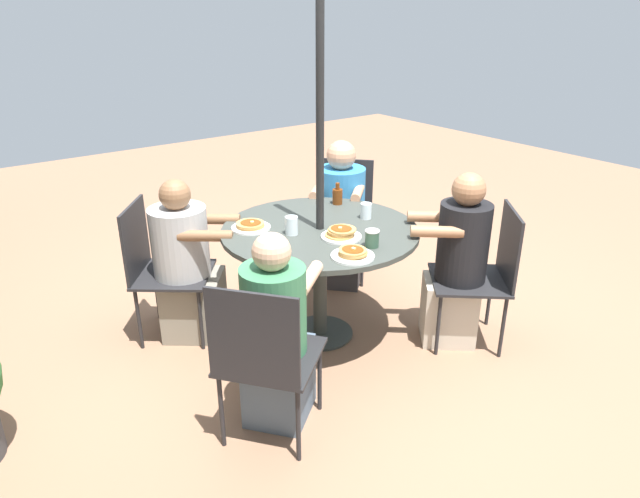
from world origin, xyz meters
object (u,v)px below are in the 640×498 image
at_px(patio_chair_north, 264,354).
at_px(diner_east, 457,267).
at_px(pancake_plate_a, 341,234).
at_px(pancake_plate_c, 353,254).
at_px(patio_table, 320,242).
at_px(diner_west, 187,268).
at_px(drinking_glass_b, 366,211).
at_px(diner_south, 340,220).
at_px(drinking_glass_a, 292,225).
at_px(patio_chair_west, 158,263).
at_px(pancake_plate_b, 251,226).
at_px(syrup_bottle, 337,196).
at_px(patio_chair_east, 485,269).
at_px(coffee_cup, 372,238).
at_px(diner_north, 276,338).
at_px(patio_chair_south, 343,211).

bearing_deg(patio_chair_north, diner_east, 55.02).
bearing_deg(pancake_plate_a, pancake_plate_c, 153.92).
distance_m(patio_table, pancake_plate_c, 0.49).
xyz_separation_m(diner_west, drinking_glass_b, (-0.57, -1.03, 0.33)).
bearing_deg(diner_south, diner_east, 138.41).
bearing_deg(diner_south, drinking_glass_a, 81.22).
bearing_deg(pancake_plate_a, drinking_glass_a, 42.20).
bearing_deg(patio_chair_west, diner_south, 125.76).
relative_size(patio_table, drinking_glass_b, 12.09).
bearing_deg(pancake_plate_b, patio_table, -126.45).
height_order(patio_chair_west, diner_west, diner_west).
height_order(diner_south, syrup_bottle, diner_south).
relative_size(patio_table, patio_chair_west, 1.36).
relative_size(patio_chair_north, patio_chair_east, 1.00).
distance_m(patio_chair_north, patio_chair_west, 1.30).
distance_m(diner_south, patio_chair_west, 1.47).
bearing_deg(syrup_bottle, patio_table, 128.69).
relative_size(syrup_bottle, drinking_glass_b, 1.48).
bearing_deg(patio_table, syrup_bottle, -51.31).
xyz_separation_m(pancake_plate_a, pancake_plate_b, (0.46, 0.36, -0.01)).
height_order(patio_chair_west, drinking_glass_b, patio_chair_west).
bearing_deg(patio_chair_west, patio_chair_east, 88.75).
bearing_deg(patio_chair_north, pancake_plate_c, 66.78).
bearing_deg(pancake_plate_a, syrup_bottle, -36.51).
distance_m(pancake_plate_c, coffee_cup, 0.19).
relative_size(patio_chair_west, drinking_glass_b, 8.88).
xyz_separation_m(diner_north, patio_chair_south, (1.25, -1.46, 0.02)).
relative_size(syrup_bottle, coffee_cup, 1.50).
height_order(diner_east, pancake_plate_c, diner_east).
relative_size(patio_table, diner_west, 1.15).
relative_size(patio_chair_south, diner_west, 0.85).
bearing_deg(patio_chair_west, diner_north, 45.09).
bearing_deg(diner_south, diner_west, 49.60).
bearing_deg(patio_chair_north, diner_north, 90.00).
distance_m(patio_chair_south, diner_south, 0.18).
height_order(diner_north, syrup_bottle, diner_north).
height_order(pancake_plate_b, coffee_cup, coffee_cup).
height_order(patio_table, patio_chair_east, patio_chair_east).
relative_size(patio_table, coffee_cup, 12.20).
height_order(patio_chair_north, patio_chair_west, same).
bearing_deg(pancake_plate_b, diner_east, -129.27).
xyz_separation_m(patio_chair_north, drinking_glass_b, (0.62, -1.18, 0.30)).
distance_m(patio_chair_west, drinking_glass_a, 0.94).
bearing_deg(pancake_plate_c, patio_chair_north, 104.94).
distance_m(syrup_bottle, drinking_glass_a, 0.64).
distance_m(patio_chair_north, coffee_cup, 0.97).
distance_m(diner_east, pancake_plate_c, 0.83).
distance_m(pancake_plate_a, coffee_cup, 0.22).
xyz_separation_m(pancake_plate_c, syrup_bottle, (0.77, -0.50, 0.04)).
height_order(diner_east, pancake_plate_b, diner_east).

